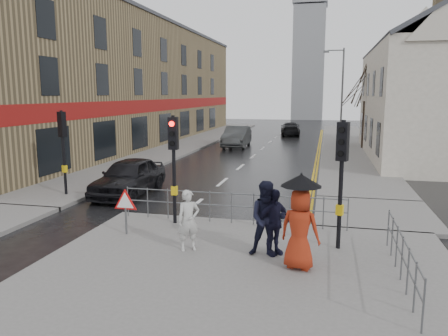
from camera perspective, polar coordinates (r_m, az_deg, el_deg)
The scene contains 24 objects.
ground at distance 14.00m, azimuth -7.46°, elevation -7.82°, with size 120.00×120.00×0.00m, color black.
near_pavement at distance 10.04m, azimuth 1.88°, elevation -14.57°, with size 10.00×9.00×0.14m, color #605E5B.
left_pavement at distance 37.46m, azimuth -4.39°, elevation 3.33°, with size 4.00×44.00×0.14m, color #605E5B.
right_pavement at distance 37.74m, azimuth 15.79°, elevation 3.04°, with size 4.00×40.00×0.14m, color #605E5B.
pavement_bridge_right at distance 16.11m, azimuth 18.98°, elevation -5.69°, with size 4.00×4.20×0.14m, color #605E5B.
building_left_terrace at distance 38.35m, azimuth -12.94°, elevation 10.64°, with size 8.00×42.00×10.00m, color olive.
building_right_cream at distance 31.32m, azimuth 26.97°, elevation 9.72°, with size 9.00×16.40×10.10m.
church_tower at distance 74.70m, azimuth 10.99°, elevation 13.19°, with size 5.00×5.00×18.00m, color gray.
traffic_signal_near_left at distance 13.59m, azimuth -6.60°, elevation 2.29°, with size 0.28×0.27×3.40m.
traffic_signal_near_right at distance 11.61m, azimuth 15.13°, elevation 0.76°, with size 0.34×0.33×3.40m.
traffic_signal_far_left at distance 18.67m, azimuth -20.31°, elevation 3.75°, with size 0.34×0.33×3.40m.
guard_railing_front at distance 13.79m, azimuth 0.98°, elevation -4.31°, with size 7.14×0.04×1.00m.
guard_railing_side at distance 10.43m, azimuth 22.29°, elevation -9.79°, with size 0.04×4.54×1.00m.
warning_sign at distance 12.97m, azimuth -12.76°, elevation -4.63°, with size 0.80×0.07×1.35m.
street_lamp at distance 40.49m, azimuth 14.94°, elevation 10.08°, with size 1.83×0.25×8.00m.
tree_near at distance 34.60m, azimuth 18.07°, elevation 10.78°, with size 2.40×2.40×6.58m.
tree_far at distance 42.60m, azimuth 17.82°, elevation 9.53°, with size 2.40×2.40×5.64m.
pedestrian_a at distance 11.46m, azimuth -4.65°, elevation -6.83°, with size 0.58×0.38×1.60m, color #B7B8B3.
pedestrian_b at distance 11.06m, azimuth 5.72°, elevation -6.60°, with size 0.93×0.73×1.92m, color black.
pedestrian_with_umbrella at distance 10.29m, azimuth 9.91°, elevation -6.69°, with size 1.06×0.96×2.25m.
pedestrian_d at distance 11.17m, azimuth 6.47°, elevation -7.03°, with size 1.00×0.42×1.70m, color black.
car_parked at distance 18.61m, azimuth -12.33°, elevation -1.13°, with size 1.83×4.55×1.55m, color black.
car_mid at distance 34.85m, azimuth 1.67°, elevation 4.13°, with size 1.75×5.02×1.65m, color #3F4243.
car_far at distance 45.13m, azimuth 8.65°, elevation 5.09°, with size 1.88×4.62×1.34m, color black.
Camera 1 is at (4.79, -12.48, 4.19)m, focal length 35.00 mm.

